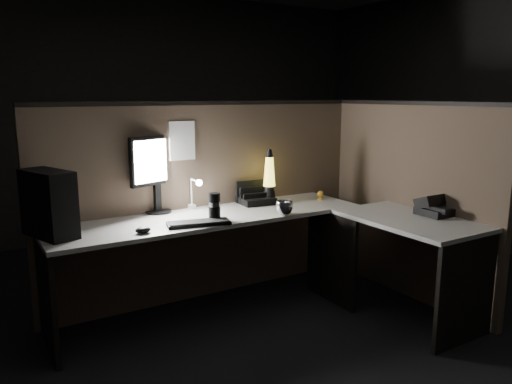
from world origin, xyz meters
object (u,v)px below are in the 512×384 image
monitor (156,167)px  desk_phone (435,207)px  keyboard (199,223)px  pc_tower (49,204)px  lava_lamp (269,181)px

monitor → desk_phone: size_ratio=2.11×
monitor → keyboard: size_ratio=1.35×
keyboard → monitor: bearing=115.6°
pc_tower → desk_phone: size_ratio=1.53×
pc_tower → monitor: size_ratio=0.73×
keyboard → lava_lamp: lava_lamp is taller
desk_phone → monitor: bearing=146.9°
keyboard → desk_phone: (1.57, -0.62, 0.05)m
pc_tower → desk_phone: bearing=-38.0°
monitor → desk_phone: bearing=-51.6°
monitor → desk_phone: (1.68, -1.11, -0.28)m
keyboard → desk_phone: desk_phone is taller
keyboard → pc_tower: bearing=179.6°
monitor → desk_phone: monitor is taller
lava_lamp → desk_phone: bearing=-50.0°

